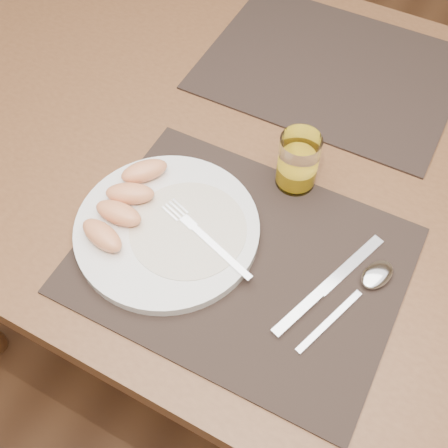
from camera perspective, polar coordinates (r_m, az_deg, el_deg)
ground at (r=1.57m, az=3.86°, el=-11.12°), size 5.00×5.00×0.00m
table at (r=1.00m, az=6.01°, el=4.13°), size 1.40×0.90×0.75m
placemat_near at (r=0.80m, az=1.71°, el=-3.67°), size 0.46×0.36×0.00m
placemat_far at (r=1.09m, az=10.79°, el=15.23°), size 0.45×0.36×0.00m
plate at (r=0.82m, az=-5.80°, el=-0.52°), size 0.27×0.27×0.02m
plate_dressing at (r=0.81m, az=-3.68°, el=-0.50°), size 0.17×0.17×0.00m
fork at (r=0.80m, az=-2.48°, el=-0.90°), size 0.17×0.07×0.00m
knife at (r=0.78m, az=9.76°, el=-6.87°), size 0.08×0.21×0.01m
spoon at (r=0.80m, az=14.64°, el=-5.65°), size 0.08×0.19×0.01m
juice_glass at (r=0.86m, az=7.49°, el=6.11°), size 0.06×0.06×0.09m
grapefruit_wedges at (r=0.83m, az=-10.10°, el=2.16°), size 0.09×0.19×0.03m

